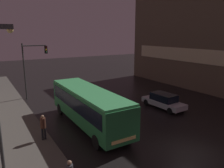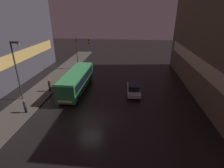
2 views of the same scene
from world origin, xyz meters
name	(u,v)px [view 1 (image 1 of 2)]	position (x,y,z in m)	size (l,w,h in m)	color
ground_plane	(191,154)	(0.00, 0.00, 0.00)	(120.00, 120.00, 0.00)	black
sidewalk_left	(14,128)	(-9.00, 10.00, 0.07)	(4.00, 48.00, 0.15)	#47423D
bus_near	(88,104)	(-3.61, 7.43, 1.89)	(2.70, 10.44, 3.07)	#236B38
car_taxi	(164,101)	(4.85, 7.42, 0.77)	(2.01, 4.76, 1.52)	#B7B7BC
pedestrian_mid	(43,125)	(-7.51, 6.56, 1.24)	(0.47, 0.47, 1.82)	black
traffic_light_main	(32,62)	(-5.61, 18.04, 4.31)	(2.82, 0.35, 6.45)	#2D2D2D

